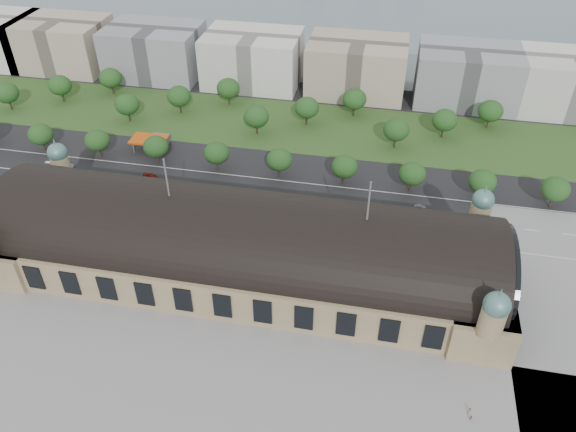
% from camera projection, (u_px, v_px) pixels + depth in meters
% --- Properties ---
extents(ground, '(900.00, 900.00, 0.00)m').
position_uv_depth(ground, '(243.00, 272.00, 168.69)').
color(ground, black).
rests_on(ground, ground).
extents(station, '(150.00, 48.40, 44.30)m').
position_uv_depth(station, '(241.00, 246.00, 162.42)').
color(station, tan).
rests_on(station, ground).
extents(plaza_south, '(190.00, 48.00, 0.12)m').
position_uv_depth(plaza_south, '(236.00, 403.00, 132.94)').
color(plaza_south, gray).
rests_on(plaza_south, ground).
extents(road_slab, '(260.00, 26.00, 0.10)m').
position_uv_depth(road_slab, '(217.00, 193.00, 201.32)').
color(road_slab, black).
rests_on(road_slab, ground).
extents(grass_belt, '(300.00, 45.00, 0.10)m').
position_uv_depth(grass_belt, '(265.00, 123.00, 243.30)').
color(grass_belt, '#2F5221').
rests_on(grass_belt, ground).
extents(petrol_station, '(14.00, 13.00, 5.05)m').
position_uv_depth(petrol_station, '(155.00, 140.00, 225.98)').
color(petrol_station, '#C5480B').
rests_on(petrol_station, ground).
extents(office_1, '(45.00, 32.00, 24.00)m').
position_uv_depth(office_1, '(62.00, 44.00, 284.88)').
color(office_1, tan).
rests_on(office_1, ground).
extents(office_2, '(45.00, 32.00, 24.00)m').
position_uv_depth(office_2, '(155.00, 51.00, 277.13)').
color(office_2, gray).
rests_on(office_2, ground).
extents(office_3, '(45.00, 32.00, 24.00)m').
position_uv_depth(office_3, '(253.00, 59.00, 269.39)').
color(office_3, silver).
rests_on(office_3, ground).
extents(office_4, '(45.00, 32.00, 24.00)m').
position_uv_depth(office_4, '(357.00, 67.00, 261.65)').
color(office_4, tan).
rests_on(office_4, ground).
extents(office_5, '(45.00, 32.00, 24.00)m').
position_uv_depth(office_5, '(467.00, 75.00, 253.91)').
color(office_5, gray).
rests_on(office_5, ground).
extents(office_6, '(45.00, 32.00, 24.00)m').
position_uv_depth(office_6, '(572.00, 84.00, 246.94)').
color(office_6, silver).
rests_on(office_6, ground).
extents(tree_row_1, '(9.60, 9.60, 11.52)m').
position_uv_depth(tree_row_1, '(41.00, 134.00, 220.22)').
color(tree_row_1, '#2D2116').
rests_on(tree_row_1, ground).
extents(tree_row_2, '(9.60, 9.60, 11.52)m').
position_uv_depth(tree_row_2, '(97.00, 140.00, 216.50)').
color(tree_row_2, '#2D2116').
rests_on(tree_row_2, ground).
extents(tree_row_3, '(9.60, 9.60, 11.52)m').
position_uv_depth(tree_row_3, '(156.00, 147.00, 212.79)').
color(tree_row_3, '#2D2116').
rests_on(tree_row_3, ground).
extents(tree_row_4, '(9.60, 9.60, 11.52)m').
position_uv_depth(tree_row_4, '(217.00, 153.00, 209.07)').
color(tree_row_4, '#2D2116').
rests_on(tree_row_4, ground).
extents(tree_row_5, '(9.60, 9.60, 11.52)m').
position_uv_depth(tree_row_5, '(279.00, 160.00, 205.35)').
color(tree_row_5, '#2D2116').
rests_on(tree_row_5, ground).
extents(tree_row_6, '(9.60, 9.60, 11.52)m').
position_uv_depth(tree_row_6, '(345.00, 167.00, 201.64)').
color(tree_row_6, '#2D2116').
rests_on(tree_row_6, ground).
extents(tree_row_7, '(9.60, 9.60, 11.52)m').
position_uv_depth(tree_row_7, '(412.00, 174.00, 197.92)').
color(tree_row_7, '#2D2116').
rests_on(tree_row_7, ground).
extents(tree_row_8, '(9.60, 9.60, 11.52)m').
position_uv_depth(tree_row_8, '(483.00, 181.00, 194.20)').
color(tree_row_8, '#2D2116').
rests_on(tree_row_8, ground).
extents(tree_row_9, '(9.60, 9.60, 11.52)m').
position_uv_depth(tree_row_9, '(556.00, 189.00, 190.49)').
color(tree_row_9, '#2D2116').
rests_on(tree_row_9, ground).
extents(tree_belt_0, '(10.40, 10.40, 12.48)m').
position_uv_depth(tree_belt_0, '(7.00, 93.00, 248.42)').
color(tree_belt_0, '#2D2116').
rests_on(tree_belt_0, ground).
extents(tree_belt_1, '(10.40, 10.40, 12.48)m').
position_uv_depth(tree_belt_1, '(60.00, 85.00, 254.81)').
color(tree_belt_1, '#2D2116').
rests_on(tree_belt_1, ground).
extents(tree_belt_2, '(10.40, 10.40, 12.48)m').
position_uv_depth(tree_belt_2, '(110.00, 78.00, 261.19)').
color(tree_belt_2, '#2D2116').
rests_on(tree_belt_2, ground).
extents(tree_belt_3, '(10.40, 10.40, 12.48)m').
position_uv_depth(tree_belt_3, '(127.00, 104.00, 239.60)').
color(tree_belt_3, '#2D2116').
rests_on(tree_belt_3, ground).
extents(tree_belt_4, '(10.40, 10.40, 12.48)m').
position_uv_depth(tree_belt_4, '(179.00, 96.00, 245.98)').
color(tree_belt_4, '#2D2116').
rests_on(tree_belt_4, ground).
extents(tree_belt_5, '(10.40, 10.40, 12.48)m').
position_uv_depth(tree_belt_5, '(228.00, 88.00, 252.37)').
color(tree_belt_5, '#2D2116').
rests_on(tree_belt_5, ground).
extents(tree_belt_6, '(10.40, 10.40, 12.48)m').
position_uv_depth(tree_belt_6, '(256.00, 117.00, 230.77)').
color(tree_belt_6, '#2D2116').
rests_on(tree_belt_6, ground).
extents(tree_belt_7, '(10.40, 10.40, 12.48)m').
position_uv_depth(tree_belt_7, '(307.00, 108.00, 237.16)').
color(tree_belt_7, '#2D2116').
rests_on(tree_belt_7, ground).
extents(tree_belt_8, '(10.40, 10.40, 12.48)m').
position_uv_depth(tree_belt_8, '(355.00, 99.00, 243.54)').
color(tree_belt_8, '#2D2116').
rests_on(tree_belt_8, ground).
extents(tree_belt_9, '(10.40, 10.40, 12.48)m').
position_uv_depth(tree_belt_9, '(396.00, 130.00, 221.94)').
color(tree_belt_9, '#2D2116').
rests_on(tree_belt_9, ground).
extents(tree_belt_10, '(10.40, 10.40, 12.48)m').
position_uv_depth(tree_belt_10, '(445.00, 120.00, 228.33)').
color(tree_belt_10, '#2D2116').
rests_on(tree_belt_10, ground).
extents(tree_belt_11, '(10.40, 10.40, 12.48)m').
position_uv_depth(tree_belt_11, '(491.00, 111.00, 234.71)').
color(tree_belt_11, '#2D2116').
rests_on(tree_belt_11, ground).
extents(traffic_car_1, '(4.98, 1.76, 1.64)m').
position_uv_depth(traffic_car_1, '(67.00, 165.00, 214.77)').
color(traffic_car_1, gray).
rests_on(traffic_car_1, ground).
extents(traffic_car_2, '(5.90, 3.01, 1.60)m').
position_uv_depth(traffic_car_2, '(94.00, 179.00, 207.45)').
color(traffic_car_2, black).
rests_on(traffic_car_2, ground).
extents(traffic_car_3, '(5.34, 2.52, 1.50)m').
position_uv_depth(traffic_car_3, '(150.00, 176.00, 209.01)').
color(traffic_car_3, maroon).
rests_on(traffic_car_3, ground).
extents(traffic_car_4, '(3.98, 1.94, 1.31)m').
position_uv_depth(traffic_car_4, '(277.00, 206.00, 194.25)').
color(traffic_car_4, '#1C1D4E').
rests_on(traffic_car_4, ground).
extents(traffic_car_5, '(3.89, 1.37, 1.28)m').
position_uv_depth(traffic_car_5, '(420.00, 207.00, 193.85)').
color(traffic_car_5, slate).
rests_on(traffic_car_5, ground).
extents(traffic_car_6, '(5.85, 2.88, 1.60)m').
position_uv_depth(traffic_car_6, '(440.00, 216.00, 189.36)').
color(traffic_car_6, silver).
rests_on(traffic_car_6, ground).
extents(parked_car_0, '(4.72, 3.25, 1.47)m').
position_uv_depth(parked_car_0, '(45.00, 194.00, 199.78)').
color(parked_car_0, black).
rests_on(parked_car_0, ground).
extents(parked_car_1, '(5.14, 4.51, 1.32)m').
position_uv_depth(parked_car_1, '(77.00, 205.00, 194.68)').
color(parked_car_1, maroon).
rests_on(parked_car_1, ground).
extents(parked_car_2, '(4.81, 3.69, 1.30)m').
position_uv_depth(parked_car_2, '(81.00, 198.00, 197.94)').
color(parked_car_2, '#1A2B4A').
rests_on(parked_car_2, ground).
extents(parked_car_3, '(4.80, 4.13, 1.56)m').
position_uv_depth(parked_car_3, '(75.00, 202.00, 195.67)').
color(parked_car_3, '#585A5F').
rests_on(parked_car_3, ground).
extents(parked_car_4, '(4.89, 3.36, 1.53)m').
position_uv_depth(parked_car_4, '(185.00, 217.00, 189.22)').
color(parked_car_4, silver).
rests_on(parked_car_4, ground).
extents(parked_car_5, '(5.61, 4.25, 1.41)m').
position_uv_depth(parked_car_5, '(122.00, 203.00, 195.45)').
color(parked_car_5, gray).
rests_on(parked_car_5, ground).
extents(parked_car_6, '(5.10, 3.62, 1.37)m').
position_uv_depth(parked_car_6, '(154.00, 214.00, 190.29)').
color(parked_car_6, black).
rests_on(parked_car_6, ground).
extents(bus_west, '(13.31, 3.30, 3.70)m').
position_uv_depth(bus_west, '(214.00, 199.00, 195.36)').
color(bus_west, '#B41C36').
rests_on(bus_west, ground).
extents(bus_mid, '(12.02, 3.04, 3.33)m').
position_uv_depth(bus_mid, '(305.00, 211.00, 190.24)').
color(bus_mid, beige).
rests_on(bus_mid, ground).
extents(bus_east, '(13.07, 3.38, 3.62)m').
position_uv_depth(bus_east, '(376.00, 219.00, 186.48)').
color(bus_east, silver).
rests_on(bus_east, ground).
extents(pedestrian_0, '(0.85, 0.62, 1.56)m').
position_uv_depth(pedestrian_0, '(470.00, 411.00, 130.52)').
color(pedestrian_0, gray).
rests_on(pedestrian_0, ground).
extents(pedestrian_1, '(0.66, 0.63, 1.52)m').
position_uv_depth(pedestrian_1, '(471.00, 418.00, 129.04)').
color(pedestrian_1, gray).
rests_on(pedestrian_1, ground).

